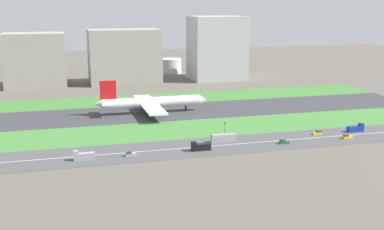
{
  "coord_description": "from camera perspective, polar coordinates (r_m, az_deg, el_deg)",
  "views": [
    {
      "loc": [
        -72.71,
        -268.31,
        60.8
      ],
      "look_at": [
        -8.93,
        -36.5,
        6.0
      ],
      "focal_mm": 45.37,
      "sensor_mm": 36.0,
      "label": 1
    }
  ],
  "objects": [
    {
      "name": "airliner",
      "position": [
        278.11,
        -5.0,
        1.47
      ],
      "size": [
        65.0,
        56.0,
        19.7
      ],
      "color": "white",
      "rests_on": "runway"
    },
    {
      "name": "highway",
      "position": [
        217.08,
        4.84,
        -3.46
      ],
      "size": [
        280.0,
        28.0,
        0.1
      ],
      "primitive_type": "cube",
      "color": "#4C4C4F",
      "rests_on": "ground_plane"
    },
    {
      "name": "car_1",
      "position": [
        236.58,
        17.76,
        -2.45
      ],
      "size": [
        4.4,
        1.8,
        2.0
      ],
      "rotation": [
        0.0,
        0.0,
        3.14
      ],
      "color": "yellow",
      "rests_on": "highway"
    },
    {
      "name": "bus_0",
      "position": [
        220.17,
        3.69,
        -2.73
      ],
      "size": [
        11.6,
        2.5,
        3.5
      ],
      "color": "#99999E",
      "rests_on": "highway"
    },
    {
      "name": "grass_median_north",
      "position": [
        323.5,
        -2.12,
        2.01
      ],
      "size": [
        280.0,
        36.0,
        0.1
      ],
      "primitive_type": "cube",
      "color": "#3D7A33",
      "rests_on": "ground_plane"
    },
    {
      "name": "car_2",
      "position": [
        201.21,
        -7.26,
        -4.58
      ],
      "size": [
        4.4,
        1.8,
        2.0
      ],
      "rotation": [
        0.0,
        0.0,
        3.14
      ],
      "color": "#99999E",
      "rests_on": "highway"
    },
    {
      "name": "truck_1",
      "position": [
        207.02,
        0.99,
        -3.76
      ],
      "size": [
        8.4,
        2.5,
        4.0
      ],
      "rotation": [
        0.0,
        0.0,
        3.14
      ],
      "color": "black",
      "rests_on": "highway"
    },
    {
      "name": "hangar_building",
      "position": [
        387.6,
        -7.96,
        6.84
      ],
      "size": [
        54.9,
        32.9,
        42.17
      ],
      "primitive_type": "cube",
      "color": "#9E998E",
      "rests_on": "ground_plane"
    },
    {
      "name": "car_0",
      "position": [
        220.95,
        10.72,
        -3.11
      ],
      "size": [
        4.4,
        1.8,
        2.0
      ],
      "rotation": [
        0.0,
        0.0,
        3.14
      ],
      "color": "#19662D",
      "rests_on": "highway"
    },
    {
      "name": "truck_2",
      "position": [
        199.42,
        -12.64,
        -4.73
      ],
      "size": [
        8.4,
        2.5,
        4.0
      ],
      "rotation": [
        0.0,
        0.0,
        3.14
      ],
      "color": "#99999E",
      "rests_on": "highway"
    },
    {
      "name": "highway_centerline",
      "position": [
        217.07,
        4.84,
        -3.44
      ],
      "size": [
        266.0,
        0.5,
        0.01
      ],
      "primitive_type": "cube",
      "color": "silver",
      "rests_on": "highway"
    },
    {
      "name": "office_tower",
      "position": [
        404.2,
        2.94,
        7.87
      ],
      "size": [
        43.32,
        35.2,
        51.74
      ],
      "primitive_type": "cube",
      "color": "#B2B2B7",
      "rests_on": "ground_plane"
    },
    {
      "name": "traffic_light",
      "position": [
        227.94,
        3.87,
        -1.54
      ],
      "size": [
        0.36,
        0.5,
        7.2
      ],
      "color": "#4C4C51",
      "rests_on": "highway"
    },
    {
      "name": "ground_plane",
      "position": [
        284.56,
        -0.22,
        0.5
      ],
      "size": [
        800.0,
        800.0,
        0.0
      ],
      "primitive_type": "plane",
      "color": "#5B564C"
    },
    {
      "name": "car_3",
      "position": [
        239.87,
        14.55,
        -2.04
      ],
      "size": [
        4.4,
        1.8,
        2.0
      ],
      "color": "yellow",
      "rests_on": "highway"
    },
    {
      "name": "grass_median_south",
      "position": [
        246.27,
        2.28,
        -1.45
      ],
      "size": [
        280.0,
        36.0,
        0.1
      ],
      "primitive_type": "cube",
      "color": "#427F38",
      "rests_on": "ground_plane"
    },
    {
      "name": "runway",
      "position": [
        284.55,
        -0.22,
        0.51
      ],
      "size": [
        280.0,
        46.0,
        0.1
      ],
      "primitive_type": "cube",
      "color": "#38383D",
      "rests_on": "ground_plane"
    },
    {
      "name": "terminal_building",
      "position": [
        384.85,
        -17.98,
        6.16
      ],
      "size": [
        44.49,
        30.68,
        40.37
      ],
      "primitive_type": "cube",
      "color": "#9E998E",
      "rests_on": "ground_plane"
    },
    {
      "name": "fuel_tank_west",
      "position": [
        441.59,
        -2.55,
        5.78
      ],
      "size": [
        19.51,
        19.51,
        13.23
      ],
      "primitive_type": "cylinder",
      "color": "silver",
      "rests_on": "ground_plane"
    },
    {
      "name": "truck_0",
      "position": [
        250.55,
        18.7,
        -1.5
      ],
      "size": [
        8.4,
        2.5,
        4.0
      ],
      "color": "navy",
      "rests_on": "highway"
    }
  ]
}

